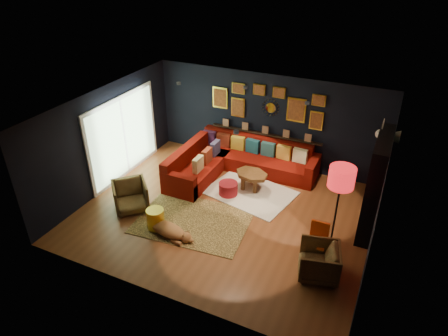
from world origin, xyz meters
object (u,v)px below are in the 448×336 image
at_px(gold_stool, 156,219).
at_px(dog, 168,228).
at_px(pouf, 228,188).
at_px(armchair_left, 130,195).
at_px(sectional, 232,162).
at_px(armchair_right, 319,260).
at_px(coffee_table, 252,176).
at_px(floor_lamp, 341,180).
at_px(orange_chair, 318,237).

xyz_separation_m(gold_stool, dog, (0.38, -0.11, -0.04)).
height_order(pouf, armchair_left, armchair_left).
distance_m(sectional, armchair_right, 4.19).
xyz_separation_m(armchair_left, armchair_right, (4.55, -0.28, -0.02)).
height_order(armchair_left, gold_stool, armchair_left).
relative_size(gold_stool, dog, 0.40).
relative_size(coffee_table, gold_stool, 2.07).
relative_size(pouf, armchair_right, 0.63).
bearing_deg(armchair_left, pouf, -5.23).
relative_size(pouf, floor_lamp, 0.25).
bearing_deg(pouf, sectional, 109.07).
bearing_deg(pouf, armchair_left, -140.47).
bearing_deg(floor_lamp, orange_chair, -113.74).
distance_m(armchair_left, gold_stool, 1.02).
distance_m(sectional, gold_stool, 3.00).
distance_m(armchair_left, floor_lamp, 4.80).
bearing_deg(armchair_right, dog, -100.18).
height_order(gold_stool, dog, gold_stool).
bearing_deg(armchair_right, floor_lamp, 163.44).
xyz_separation_m(sectional, orange_chair, (2.91, -2.33, 0.14)).
height_order(sectional, gold_stool, sectional).
distance_m(sectional, floor_lamp, 3.84).
height_order(pouf, armchair_right, armchair_right).
height_order(sectional, pouf, sectional).
xyz_separation_m(coffee_table, armchair_right, (2.28, -2.31, -0.01)).
height_order(pouf, dog, dog).
relative_size(sectional, armchair_left, 4.36).
xyz_separation_m(armchair_right, gold_stool, (-3.61, -0.09, -0.13)).
xyz_separation_m(sectional, armchair_left, (-1.48, -2.58, 0.07)).
bearing_deg(floor_lamp, dog, -159.82).
height_order(coffee_table, floor_lamp, floor_lamp).
xyz_separation_m(sectional, gold_stool, (-0.54, -2.95, -0.08)).
distance_m(pouf, armchair_left, 2.40).
distance_m(armchair_right, dog, 3.23).
bearing_deg(armchair_left, floor_lamp, -35.84).
height_order(orange_chair, floor_lamp, floor_lamp).
bearing_deg(pouf, floor_lamp, -16.27).
relative_size(armchair_left, dog, 0.63).
distance_m(coffee_table, gold_stool, 2.75).
xyz_separation_m(orange_chair, dog, (-3.07, -0.73, -0.25)).
height_order(coffee_table, pouf, coffee_table).
bearing_deg(armchair_left, dog, -64.79).
relative_size(sectional, orange_chair, 4.33).
xyz_separation_m(coffee_table, pouf, (-0.42, -0.51, -0.20)).
bearing_deg(coffee_table, floor_lamp, -29.34).
relative_size(armchair_right, dog, 0.61).
height_order(sectional, armchair_right, sectional).
bearing_deg(sectional, coffee_table, -34.96).
height_order(armchair_left, dog, armchair_left).
distance_m(coffee_table, floor_lamp, 2.93).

